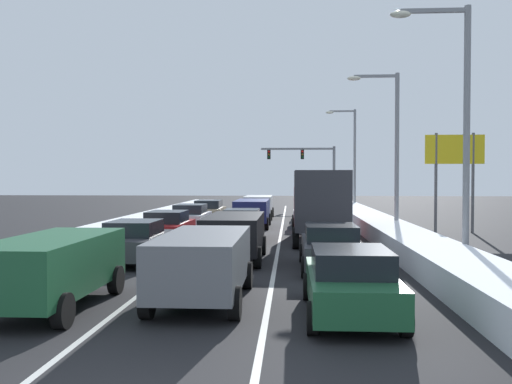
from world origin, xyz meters
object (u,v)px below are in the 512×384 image
at_px(suv_silver_center_lane_fifth, 258,205).
at_px(sedan_red_left_lane_third, 168,227).
at_px(sedan_green_right_lane_nearest, 350,282).
at_px(suv_green_left_lane_nearest, 52,265).
at_px(sedan_white_left_lane_fourth, 191,217).
at_px(street_lamp_right_near, 456,113).
at_px(sedan_charcoal_right_lane_second, 331,247).
at_px(suv_gray_center_lane_nearest, 203,261).
at_px(street_lamp_right_mid, 390,139).
at_px(roadside_sign_right, 455,160).
at_px(sedan_maroon_center_lane_third, 242,224).
at_px(sedan_tan_left_lane_fifth, 209,211).
at_px(sedan_charcoal_left_lane_second, 136,241).
at_px(traffic_light_gantry, 311,163).
at_px(suv_navy_center_lane_fourth, 252,211).
at_px(sedan_white_right_lane_fourth, 308,215).
at_px(box_truck_right_lane_third, 319,202).
at_px(sedan_tan_right_lane_fifth, 309,209).
at_px(street_lamp_right_far, 351,151).

relative_size(suv_silver_center_lane_fifth, sedan_red_left_lane_third, 1.09).
xyz_separation_m(sedan_green_right_lane_nearest, suv_green_left_lane_nearest, (-6.85, 0.28, 0.25)).
bearing_deg(sedan_white_left_lane_fourth, street_lamp_right_near, -48.49).
bearing_deg(sedan_charcoal_right_lane_second, suv_gray_center_lane_nearest, -125.12).
bearing_deg(street_lamp_right_mid, roadside_sign_right, 29.75).
relative_size(sedan_maroon_center_lane_third, sedan_tan_left_lane_fifth, 1.00).
bearing_deg(sedan_charcoal_left_lane_second, traffic_light_gantry, 78.32).
height_order(sedan_charcoal_right_lane_second, suv_navy_center_lane_fourth, suv_navy_center_lane_fourth).
distance_m(suv_green_left_lane_nearest, sedan_tan_left_lane_fifth, 24.78).
distance_m(suv_navy_center_lane_fourth, traffic_light_gantry, 23.40).
bearing_deg(suv_green_left_lane_nearest, street_lamp_right_mid, 57.01).
distance_m(sedan_white_right_lane_fourth, street_lamp_right_mid, 7.74).
bearing_deg(sedan_red_left_lane_third, suv_silver_center_lane_fifth, 78.22).
bearing_deg(box_truck_right_lane_third, suv_green_left_lane_nearest, -116.79).
distance_m(sedan_red_left_lane_third, sedan_white_left_lane_fourth, 6.35).
relative_size(sedan_maroon_center_lane_third, street_lamp_right_mid, 0.54).
bearing_deg(sedan_white_right_lane_fourth, suv_silver_center_lane_fifth, 116.45).
height_order(sedan_charcoal_left_lane_second, sedan_white_left_lane_fourth, same).
xyz_separation_m(suv_gray_center_lane_nearest, suv_green_left_lane_nearest, (-3.40, -0.91, 0.00)).
height_order(suv_green_left_lane_nearest, sedan_tan_left_lane_fifth, suv_green_left_lane_nearest).
bearing_deg(suv_gray_center_lane_nearest, sedan_green_right_lane_nearest, -19.00).
distance_m(sedan_white_right_lane_fourth, sedan_white_left_lane_fourth, 7.25).
distance_m(sedan_red_left_lane_third, sedan_tan_left_lane_fifth, 12.09).
distance_m(sedan_green_right_lane_nearest, traffic_light_gantry, 44.38).
bearing_deg(sedan_white_right_lane_fourth, street_lamp_right_near, -73.75).
relative_size(sedan_tan_right_lane_fifth, suv_green_left_lane_nearest, 0.92).
relative_size(sedan_white_right_lane_fourth, street_lamp_right_mid, 0.54).
xyz_separation_m(traffic_light_gantry, street_lamp_right_mid, (3.05, -27.57, 0.52)).
xyz_separation_m(sedan_charcoal_right_lane_second, sedan_white_right_lane_fourth, (-0.23, 15.63, 0.00)).
height_order(sedan_green_right_lane_nearest, street_lamp_right_far, street_lamp_right_far).
height_order(suv_gray_center_lane_nearest, street_lamp_right_near, street_lamp_right_near).
relative_size(suv_green_left_lane_nearest, traffic_light_gantry, 0.65).
bearing_deg(sedan_green_right_lane_nearest, sedan_charcoal_left_lane_second, 133.14).
xyz_separation_m(suv_navy_center_lane_fourth, street_lamp_right_near, (7.85, -14.87, 4.17)).
xyz_separation_m(suv_silver_center_lane_fifth, suv_green_left_lane_nearest, (-3.15, -28.44, 0.00)).
bearing_deg(box_truck_right_lane_third, sedan_tan_left_lane_fifth, 121.71).
bearing_deg(suv_navy_center_lane_fourth, street_lamp_right_far, 63.46).
bearing_deg(street_lamp_right_near, traffic_light_gantry, 95.26).
height_order(box_truck_right_lane_third, suv_gray_center_lane_nearest, box_truck_right_lane_third).
distance_m(sedan_green_right_lane_nearest, suv_silver_center_lane_fifth, 28.97).
distance_m(sedan_maroon_center_lane_third, sedan_white_left_lane_fourth, 5.71).
distance_m(suv_gray_center_lane_nearest, suv_green_left_lane_nearest, 3.51).
relative_size(sedan_white_left_lane_fourth, traffic_light_gantry, 0.60).
xyz_separation_m(suv_silver_center_lane_fifth, sedan_charcoal_left_lane_second, (-3.19, -21.37, -0.25)).
relative_size(sedan_red_left_lane_third, sedan_tan_left_lane_fifth, 1.00).
relative_size(sedan_maroon_center_lane_third, roadside_sign_right, 0.82).
distance_m(sedan_green_right_lane_nearest, roadside_sign_right, 20.64).
height_order(suv_navy_center_lane_fourth, street_lamp_right_near, street_lamp_right_near).
bearing_deg(roadside_sign_right, sedan_tan_right_lane_fifth, 129.56).
bearing_deg(traffic_light_gantry, suv_green_left_lane_nearest, -99.78).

